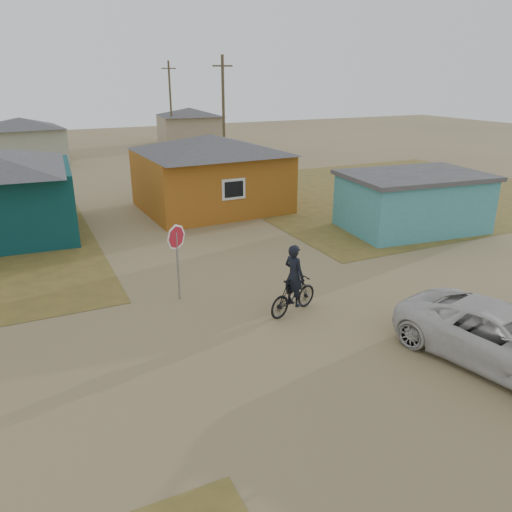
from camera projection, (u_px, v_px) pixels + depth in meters
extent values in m
plane|color=#8B7950|center=(306.00, 332.00, 13.93)|extent=(120.00, 120.00, 0.00)
cube|color=olive|center=(393.00, 192.00, 30.61)|extent=(20.00, 18.00, 0.00)
cube|color=#9F5B18|center=(211.00, 181.00, 26.30)|extent=(7.21, 6.24, 3.00)
pyramid|color=#3B3B3E|center=(210.00, 143.00, 25.63)|extent=(7.72, 6.76, 0.90)
cube|color=silver|center=(234.00, 189.00, 23.68)|extent=(1.20, 0.06, 1.00)
cube|color=black|center=(234.00, 189.00, 23.65)|extent=(0.95, 0.04, 0.75)
cube|color=teal|center=(412.00, 204.00, 22.87)|extent=(6.39, 4.61, 2.40)
cube|color=#3B3B3E|center=(415.00, 175.00, 22.42)|extent=(6.71, 4.93, 0.20)
cube|color=#9EA58E|center=(23.00, 146.00, 39.85)|extent=(6.49, 5.60, 2.80)
pyramid|color=#3B3B3E|center=(19.00, 123.00, 39.23)|extent=(7.04, 6.15, 0.80)
cube|color=gray|center=(190.00, 130.00, 51.41)|extent=(6.41, 5.50, 2.80)
pyramid|color=#3B3B3E|center=(189.00, 112.00, 50.79)|extent=(6.95, 6.05, 0.80)
cylinder|color=brown|center=(224.00, 118.00, 33.84)|extent=(0.20, 0.20, 8.00)
cube|color=brown|center=(222.00, 66.00, 32.71)|extent=(1.40, 0.10, 0.10)
cylinder|color=brown|center=(171.00, 105.00, 47.81)|extent=(0.20, 0.20, 8.00)
cube|color=brown|center=(169.00, 68.00, 46.68)|extent=(1.40, 0.10, 0.10)
cylinder|color=gray|center=(178.00, 266.00, 15.61)|extent=(0.07, 0.07, 2.24)
imported|color=black|center=(293.00, 295.00, 14.88)|extent=(1.98, 1.12, 1.15)
imported|color=black|center=(294.00, 275.00, 14.66)|extent=(0.65, 0.80, 1.89)
imported|color=silver|center=(504.00, 338.00, 12.15)|extent=(3.53, 5.63, 1.45)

